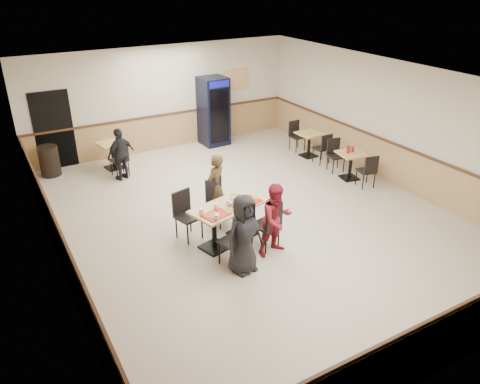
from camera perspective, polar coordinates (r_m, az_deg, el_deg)
ground at (r=10.28m, az=1.42°, el=-2.99°), size 10.00×10.00×0.00m
room_shell at (r=12.87m, az=2.37°, el=5.94°), size 10.00×10.00×10.00m
main_table at (r=9.14m, az=-1.41°, el=-3.13°), size 1.64×1.10×0.80m
main_chairs at (r=9.12m, az=-1.66°, el=-3.38°), size 1.73×2.03×1.02m
diner_woman_left at (r=8.17m, az=0.47°, el=-5.18°), size 0.79×0.58×1.49m
diner_woman_right at (r=8.73m, az=4.47°, el=-3.35°), size 0.74×0.60×1.42m
diner_man_opposite at (r=9.93m, az=-2.98°, el=0.64°), size 0.64×0.56×1.46m
lone_diner at (r=12.21m, az=-14.32°, el=4.49°), size 0.86×0.59×1.35m
tabletop_clutter at (r=8.91m, az=-1.22°, el=-1.76°), size 1.34×0.87×0.12m
side_table_near at (r=12.26m, az=13.35°, el=3.62°), size 0.76×0.76×0.70m
side_table_near_chair_south at (r=11.90m, az=15.13°, el=2.61°), size 0.48×0.48×0.89m
side_table_near_chair_north at (r=12.65m, az=11.65°, el=4.38°), size 0.48×0.48×0.89m
side_table_far at (r=13.54m, az=8.44°, el=6.19°), size 0.68×0.68×0.70m
side_table_far_chair_south at (r=13.14m, az=9.92°, el=5.37°), size 0.43×0.43×0.89m
side_table_far_chair_north at (r=13.97m, az=7.03°, el=6.80°), size 0.43×0.43×0.89m
condiment_caddy at (r=12.16m, az=13.24°, el=5.08°), size 0.23×0.06×0.20m
back_table at (r=13.02m, az=-15.27°, el=4.81°), size 0.78×0.78×0.73m
back_table_chair_lone at (r=12.50m, az=-14.53°, el=3.90°), size 0.49×0.49×0.92m
pepsi_cooler at (r=14.27m, az=-3.24°, el=9.79°), size 0.80×0.81×2.04m
trash_bin at (r=13.12m, az=-22.21°, el=3.53°), size 0.50×0.50×0.79m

